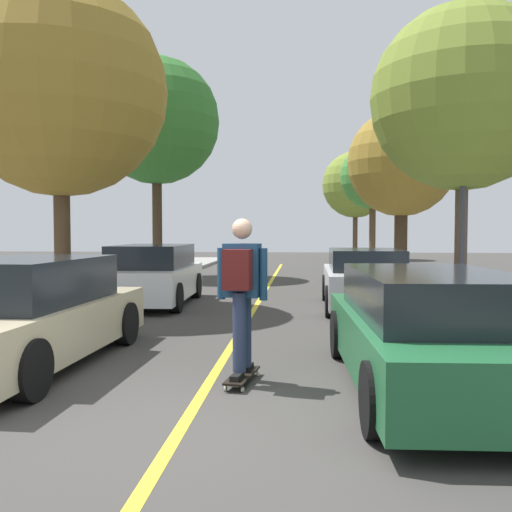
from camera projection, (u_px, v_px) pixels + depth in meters
The scene contains 15 objects.
ground at pixel (186, 420), 5.00m from camera, with size 80.00×80.00×0.00m, color #3D3A38.
center_line at pixel (237, 336), 8.99m from camera, with size 0.12×39.20×0.01m, color gold.
parked_car_left_nearest at pixel (27, 314), 7.00m from camera, with size 1.89×4.26×1.38m.
parked_car_left_near at pixel (153, 275), 12.92m from camera, with size 1.95×4.06×1.40m.
parked_car_right_nearest at pixel (431, 330), 5.97m from camera, with size 2.00×4.37×1.29m.
parked_car_right_near at pixel (365, 279), 12.22m from camera, with size 1.87×4.10×1.32m.
street_tree_left_nearest at pixel (60, 90), 12.11m from camera, with size 4.70×4.70×7.05m.
street_tree_left_near at pixel (156, 121), 20.14m from camera, with size 4.62×4.62×7.92m.
street_tree_right_nearest at pixel (463, 99), 11.08m from camera, with size 3.72×3.72×6.12m.
street_tree_right_near at pixel (402, 163), 17.90m from camera, with size 3.51×3.51×5.58m.
street_tree_right_far at pixel (373, 177), 25.14m from camera, with size 2.98×2.98×5.58m.
street_tree_right_farthest at pixel (356, 185), 33.27m from camera, with size 4.01×4.01×6.40m.
streetlamp at pixel (464, 152), 10.76m from camera, with size 0.36×0.24×5.47m.
skateboard at pixel (242, 376), 6.22m from camera, with size 0.35×0.86×0.10m.
skateboarder at pixel (241, 286), 6.14m from camera, with size 0.59×0.71×1.76m.
Camera 1 is at (1.04, -4.86, 1.72)m, focal length 38.63 mm.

